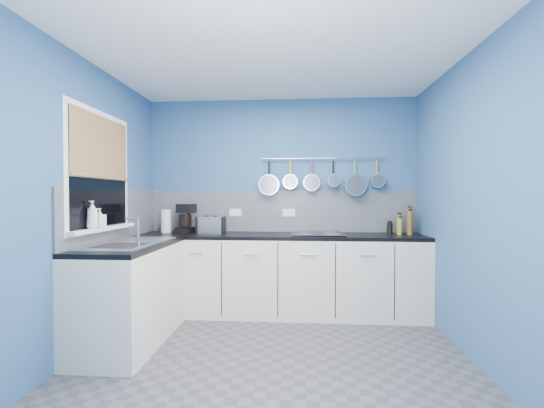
# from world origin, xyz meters

# --- Properties ---
(floor) EXTENTS (3.20, 3.00, 0.02)m
(floor) POSITION_xyz_m (0.00, 0.00, -0.01)
(floor) COLOR #47474C
(floor) RESTS_ON ground
(ceiling) EXTENTS (3.20, 3.00, 0.02)m
(ceiling) POSITION_xyz_m (0.00, 0.00, 2.51)
(ceiling) COLOR white
(ceiling) RESTS_ON ground
(wall_back) EXTENTS (3.20, 0.02, 2.50)m
(wall_back) POSITION_xyz_m (0.00, 1.51, 1.25)
(wall_back) COLOR #305784
(wall_back) RESTS_ON ground
(wall_front) EXTENTS (3.20, 0.02, 2.50)m
(wall_front) POSITION_xyz_m (0.00, -1.51, 1.25)
(wall_front) COLOR #305784
(wall_front) RESTS_ON ground
(wall_left) EXTENTS (0.02, 3.00, 2.50)m
(wall_left) POSITION_xyz_m (-1.61, 0.00, 1.25)
(wall_left) COLOR #305784
(wall_left) RESTS_ON ground
(wall_right) EXTENTS (0.02, 3.00, 2.50)m
(wall_right) POSITION_xyz_m (1.61, 0.00, 1.25)
(wall_right) COLOR #305784
(wall_right) RESTS_ON ground
(backsplash_back) EXTENTS (3.20, 0.02, 0.50)m
(backsplash_back) POSITION_xyz_m (0.00, 1.49, 1.15)
(backsplash_back) COLOR gray
(backsplash_back) RESTS_ON wall_back
(backsplash_left) EXTENTS (0.02, 1.80, 0.50)m
(backsplash_left) POSITION_xyz_m (-1.59, 0.60, 1.15)
(backsplash_left) COLOR gray
(backsplash_left) RESTS_ON wall_left
(cabinet_run_back) EXTENTS (3.20, 0.60, 0.86)m
(cabinet_run_back) POSITION_xyz_m (0.00, 1.20, 0.43)
(cabinet_run_back) COLOR beige
(cabinet_run_back) RESTS_ON ground
(worktop_back) EXTENTS (3.20, 0.60, 0.04)m
(worktop_back) POSITION_xyz_m (0.00, 1.20, 0.88)
(worktop_back) COLOR black
(worktop_back) RESTS_ON cabinet_run_back
(cabinet_run_left) EXTENTS (0.60, 1.20, 0.86)m
(cabinet_run_left) POSITION_xyz_m (-1.30, 0.30, 0.43)
(cabinet_run_left) COLOR beige
(cabinet_run_left) RESTS_ON ground
(worktop_left) EXTENTS (0.60, 1.20, 0.04)m
(worktop_left) POSITION_xyz_m (-1.30, 0.30, 0.88)
(worktop_left) COLOR black
(worktop_left) RESTS_ON cabinet_run_left
(window_frame) EXTENTS (0.01, 1.00, 1.10)m
(window_frame) POSITION_xyz_m (-1.58, 0.30, 1.55)
(window_frame) COLOR white
(window_frame) RESTS_ON wall_left
(window_glass) EXTENTS (0.01, 0.90, 1.00)m
(window_glass) POSITION_xyz_m (-1.57, 0.30, 1.55)
(window_glass) COLOR black
(window_glass) RESTS_ON wall_left
(bamboo_blind) EXTENTS (0.01, 0.90, 0.55)m
(bamboo_blind) POSITION_xyz_m (-1.56, 0.30, 1.77)
(bamboo_blind) COLOR #A47049
(bamboo_blind) RESTS_ON wall_left
(window_sill) EXTENTS (0.10, 0.98, 0.03)m
(window_sill) POSITION_xyz_m (-1.55, 0.30, 1.04)
(window_sill) COLOR white
(window_sill) RESTS_ON wall_left
(sink_unit) EXTENTS (0.50, 0.95, 0.01)m
(sink_unit) POSITION_xyz_m (-1.30, 0.30, 0.90)
(sink_unit) COLOR silver
(sink_unit) RESTS_ON worktop_left
(mixer_tap) EXTENTS (0.12, 0.08, 0.26)m
(mixer_tap) POSITION_xyz_m (-1.14, 0.12, 1.03)
(mixer_tap) COLOR silver
(mixer_tap) RESTS_ON worktop_left
(socket_left) EXTENTS (0.15, 0.01, 0.09)m
(socket_left) POSITION_xyz_m (-0.55, 1.48, 1.13)
(socket_left) COLOR white
(socket_left) RESTS_ON backsplash_back
(socket_right) EXTENTS (0.15, 0.01, 0.09)m
(socket_right) POSITION_xyz_m (0.10, 1.48, 1.13)
(socket_right) COLOR white
(socket_right) RESTS_ON backsplash_back
(pot_rail) EXTENTS (1.45, 0.02, 0.02)m
(pot_rail) POSITION_xyz_m (0.50, 1.45, 1.78)
(pot_rail) COLOR silver
(pot_rail) RESTS_ON wall_back
(soap_bottle_a) EXTENTS (0.09, 0.09, 0.24)m
(soap_bottle_a) POSITION_xyz_m (-1.53, 0.10, 1.17)
(soap_bottle_a) COLOR white
(soap_bottle_a) RESTS_ON window_sill
(soap_bottle_b) EXTENTS (0.10, 0.10, 0.17)m
(soap_bottle_b) POSITION_xyz_m (-1.53, 0.20, 1.14)
(soap_bottle_b) COLOR white
(soap_bottle_b) RESTS_ON window_sill
(paper_towel) EXTENTS (0.14, 0.14, 0.27)m
(paper_towel) POSITION_xyz_m (-1.35, 1.30, 1.04)
(paper_towel) COLOR white
(paper_towel) RESTS_ON worktop_back
(coffee_maker) EXTENTS (0.23, 0.24, 0.34)m
(coffee_maker) POSITION_xyz_m (-1.10, 1.28, 1.07)
(coffee_maker) COLOR black
(coffee_maker) RESTS_ON worktop_back
(toaster) EXTENTS (0.32, 0.21, 0.19)m
(toaster) POSITION_xyz_m (-0.79, 1.22, 1.00)
(toaster) COLOR silver
(toaster) RESTS_ON worktop_back
(canister) EXTENTS (0.11, 0.11, 0.14)m
(canister) POSITION_xyz_m (-0.72, 1.32, 0.97)
(canister) COLOR silver
(canister) RESTS_ON worktop_back
(hob) EXTENTS (0.58, 0.51, 0.01)m
(hob) POSITION_xyz_m (0.43, 1.21, 0.91)
(hob) COLOR black
(hob) RESTS_ON worktop_back
(pan_0) EXTENTS (0.25, 0.08, 0.44)m
(pan_0) POSITION_xyz_m (-0.13, 1.44, 1.56)
(pan_0) COLOR silver
(pan_0) RESTS_ON pot_rail
(pan_1) EXTENTS (0.18, 0.08, 0.37)m
(pan_1) POSITION_xyz_m (0.12, 1.44, 1.60)
(pan_1) COLOR silver
(pan_1) RESTS_ON pot_rail
(pan_2) EXTENTS (0.20, 0.06, 0.39)m
(pan_2) POSITION_xyz_m (0.37, 1.44, 1.59)
(pan_2) COLOR silver
(pan_2) RESTS_ON pot_rail
(pan_3) EXTENTS (0.15, 0.13, 0.34)m
(pan_3) POSITION_xyz_m (0.63, 1.44, 1.61)
(pan_3) COLOR silver
(pan_3) RESTS_ON pot_rail
(pan_4) EXTENTS (0.26, 0.10, 0.45)m
(pan_4) POSITION_xyz_m (0.88, 1.44, 1.56)
(pan_4) COLOR silver
(pan_4) RESTS_ON pot_rail
(pan_5) EXTENTS (0.16, 0.09, 0.35)m
(pan_5) POSITION_xyz_m (1.14, 1.44, 1.60)
(pan_5) COLOR silver
(pan_5) RESTS_ON pot_rail
(condiment_0) EXTENTS (0.05, 0.05, 0.30)m
(condiment_0) POSITION_xyz_m (1.47, 1.30, 1.05)
(condiment_0) COLOR #8C5914
(condiment_0) RESTS_ON worktop_back
(condiment_1) EXTENTS (0.07, 0.07, 0.22)m
(condiment_1) POSITION_xyz_m (1.36, 1.31, 1.01)
(condiment_1) COLOR #3F721E
(condiment_1) RESTS_ON worktop_back
(condiment_2) EXTENTS (0.06, 0.06, 0.13)m
(condiment_2) POSITION_xyz_m (1.25, 1.31, 0.97)
(condiment_2) COLOR black
(condiment_2) RESTS_ON worktop_back
(condiment_3) EXTENTS (0.06, 0.06, 0.27)m
(condiment_3) POSITION_xyz_m (1.45, 1.24, 1.03)
(condiment_3) COLOR brown
(condiment_3) RESTS_ON worktop_back
(condiment_4) EXTENTS (0.05, 0.05, 0.18)m
(condiment_4) POSITION_xyz_m (1.34, 1.24, 0.99)
(condiment_4) COLOR olive
(condiment_4) RESTS_ON worktop_back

